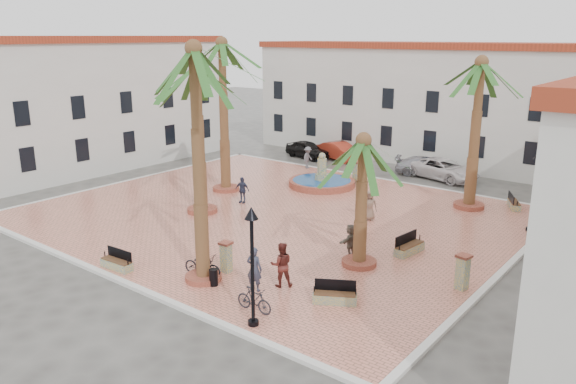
% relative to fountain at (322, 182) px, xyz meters
% --- Properties ---
extents(ground, '(120.00, 120.00, 0.00)m').
position_rel_fountain_xyz_m(ground, '(1.35, -6.69, -0.46)').
color(ground, '#56544F').
rests_on(ground, ground).
extents(plaza, '(26.00, 22.00, 0.15)m').
position_rel_fountain_xyz_m(plaza, '(1.35, -6.69, -0.39)').
color(plaza, '#E2836A').
rests_on(plaza, ground).
extents(kerb_n, '(26.30, 0.30, 0.16)m').
position_rel_fountain_xyz_m(kerb_n, '(1.35, 4.31, -0.38)').
color(kerb_n, silver).
rests_on(kerb_n, ground).
extents(kerb_s, '(26.30, 0.30, 0.16)m').
position_rel_fountain_xyz_m(kerb_s, '(1.35, -17.69, -0.38)').
color(kerb_s, silver).
rests_on(kerb_s, ground).
extents(kerb_e, '(0.30, 22.30, 0.16)m').
position_rel_fountain_xyz_m(kerb_e, '(14.35, -6.69, -0.38)').
color(kerb_e, silver).
rests_on(kerb_e, ground).
extents(kerb_w, '(0.30, 22.30, 0.16)m').
position_rel_fountain_xyz_m(kerb_w, '(-11.65, -6.69, -0.38)').
color(kerb_w, silver).
rests_on(kerb_w, ground).
extents(building_north, '(30.40, 7.40, 9.50)m').
position_rel_fountain_xyz_m(building_north, '(1.35, 13.31, 4.30)').
color(building_north, silver).
rests_on(building_north, ground).
extents(building_west, '(6.40, 24.40, 10.00)m').
position_rel_fountain_xyz_m(building_west, '(-17.65, -6.69, 4.55)').
color(building_west, silver).
rests_on(building_west, ground).
extents(fountain, '(4.47, 4.47, 2.31)m').
position_rel_fountain_xyz_m(fountain, '(0.00, 0.00, 0.00)').
color(fountain, '#A94E3A').
rests_on(fountain, plaza).
extents(palm_nw, '(5.61, 5.61, 9.83)m').
position_rel_fountain_xyz_m(palm_nw, '(-4.35, -4.79, 8.14)').
color(palm_nw, '#A94E3A').
rests_on(palm_nw, plaza).
extents(palm_sw, '(5.63, 5.63, 8.62)m').
position_rel_fountain_xyz_m(palm_sw, '(-2.11, -9.05, 6.98)').
color(palm_sw, '#A94E3A').
rests_on(palm_sw, plaza).
extents(palm_s, '(4.96, 4.96, 9.75)m').
position_rel_fountain_xyz_m(palm_s, '(4.82, -15.54, 8.17)').
color(palm_s, '#A94E3A').
rests_on(palm_s, plaza).
extents(palm_e, '(5.06, 5.06, 5.98)m').
position_rel_fountain_xyz_m(palm_e, '(9.10, -10.13, 4.54)').
color(palm_e, '#A94E3A').
rests_on(palm_e, plaza).
extents(palm_ne, '(5.78, 5.78, 8.84)m').
position_rel_fountain_xyz_m(palm_ne, '(9.71, 1.34, 7.17)').
color(palm_ne, '#A94E3A').
rests_on(palm_ne, plaza).
extents(bench_s, '(1.67, 0.60, 0.87)m').
position_rel_fountain_xyz_m(bench_s, '(0.98, -17.07, -0.07)').
color(bench_s, gray).
rests_on(bench_s, plaza).
extents(bench_se, '(1.71, 1.29, 0.89)m').
position_rel_fountain_xyz_m(bench_se, '(10.30, -13.90, -0.06)').
color(bench_se, gray).
rests_on(bench_se, plaza).
extents(bench_e, '(0.76, 1.85, 0.95)m').
position_rel_fountain_xyz_m(bench_e, '(10.22, -7.50, -0.05)').
color(bench_e, gray).
rests_on(bench_e, plaza).
extents(bench_ne, '(1.22, 1.69, 0.87)m').
position_rel_fountain_xyz_m(bench_ne, '(11.83, 2.91, -0.07)').
color(bench_ne, gray).
rests_on(bench_ne, plaza).
extents(lamppost_s, '(0.48, 0.48, 4.37)m').
position_rel_fountain_xyz_m(lamppost_s, '(8.98, -17.09, 2.65)').
color(lamppost_s, black).
rests_on(lamppost_s, plaza).
extents(lamppost_e, '(0.46, 0.46, 4.24)m').
position_rel_fountain_xyz_m(lamppost_e, '(13.75, -0.70, 2.56)').
color(lamppost_e, black).
rests_on(lamppost_e, plaza).
extents(bollard_se, '(0.54, 0.54, 1.38)m').
position_rel_fountain_xyz_m(bollard_se, '(5.00, -14.36, 0.40)').
color(bollard_se, gray).
rests_on(bollard_se, plaza).
extents(bollard_n, '(0.67, 0.67, 1.56)m').
position_rel_fountain_xyz_m(bollard_n, '(1.50, 2.07, 0.50)').
color(bollard_n, gray).
rests_on(bollard_n, plaza).
extents(bollard_e, '(0.62, 0.62, 1.47)m').
position_rel_fountain_xyz_m(bollard_e, '(13.64, -9.71, 0.45)').
color(bollard_e, gray).
rests_on(bollard_e, plaza).
extents(litter_bin, '(0.36, 0.36, 0.70)m').
position_rel_fountain_xyz_m(litter_bin, '(5.54, -15.65, 0.04)').
color(litter_bin, black).
rests_on(litter_bin, plaza).
extents(cyclist_a, '(0.75, 0.58, 1.85)m').
position_rel_fountain_xyz_m(cyclist_a, '(7.17, -14.97, 0.61)').
color(cyclist_a, '#303446').
rests_on(cyclist_a, plaza).
extents(bicycle_a, '(1.88, 0.98, 0.94)m').
position_rel_fountain_xyz_m(bicycle_a, '(4.47, -15.25, 0.16)').
color(bicycle_a, black).
rests_on(bicycle_a, plaza).
extents(cyclist_b, '(1.14, 1.14, 1.87)m').
position_rel_fountain_xyz_m(cyclist_b, '(7.75, -13.97, 0.62)').
color(cyclist_b, '#57201B').
rests_on(cyclist_b, plaza).
extents(bicycle_b, '(1.59, 0.52, 0.94)m').
position_rel_fountain_xyz_m(bicycle_b, '(8.34, -16.32, 0.16)').
color(bicycle_b, black).
rests_on(bicycle_b, plaza).
extents(pedestrian_fountain_a, '(0.96, 0.86, 1.65)m').
position_rel_fountain_xyz_m(pedestrian_fountain_a, '(6.23, -4.33, 0.51)').
color(pedestrian_fountain_a, brown).
rests_on(pedestrian_fountain_a, plaza).
extents(pedestrian_fountain_b, '(1.00, 0.58, 1.61)m').
position_rel_fountain_xyz_m(pedestrian_fountain_b, '(-1.57, -6.23, 0.49)').
color(pedestrian_fountain_b, '#2C324C').
rests_on(pedestrian_fountain_b, plaza).
extents(pedestrian_north, '(0.75, 1.15, 1.67)m').
position_rel_fountain_xyz_m(pedestrian_north, '(-3.90, 3.71, 0.52)').
color(pedestrian_north, '#58575D').
rests_on(pedestrian_north, plaza).
extents(pedestrian_east, '(0.60, 1.49, 1.56)m').
position_rel_fountain_xyz_m(pedestrian_east, '(8.24, -9.53, 0.47)').
color(pedestrian_east, '#64584C').
rests_on(pedestrian_east, plaza).
extents(car_black, '(4.48, 2.48, 1.44)m').
position_rel_fountain_xyz_m(car_black, '(-6.59, 7.32, 0.26)').
color(car_black, black).
rests_on(car_black, ground).
extents(car_red, '(4.78, 2.53, 1.50)m').
position_rel_fountain_xyz_m(car_red, '(-3.86, 8.21, 0.28)').
color(car_red, '#A9311E').
rests_on(car_red, ground).
extents(car_silver, '(4.97, 3.30, 1.34)m').
position_rel_fountain_xyz_m(car_silver, '(4.03, 7.83, 0.21)').
color(car_silver, '#A09EA7').
rests_on(car_silver, ground).
extents(car_white, '(5.76, 3.67, 1.48)m').
position_rel_fountain_xyz_m(car_white, '(5.44, 7.45, 0.28)').
color(car_white, silver).
rests_on(car_white, ground).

